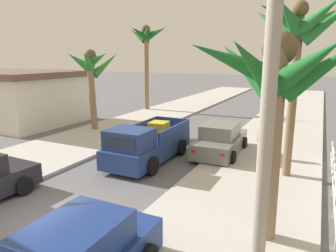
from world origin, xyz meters
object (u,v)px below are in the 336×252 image
Objects in this scene: palm_tree_left_back at (275,78)px; pedestrian at (264,140)px; car_left_near at (220,140)px; palm_tree_right_fore at (300,29)px; roadside_house at (10,96)px; palm_tree_left_fore at (147,42)px; utility_pole at (270,72)px; palm_tree_right_mid at (92,67)px; pickup_truck at (147,145)px.

pedestrian is at bearing 99.84° from palm_tree_left_back.
car_left_near is 2.02m from pedestrian.
palm_tree_left_back reaches higher than car_left_near.
pedestrian is at bearing 124.94° from palm_tree_right_fore.
palm_tree_left_back reaches higher than roadside_house.
palm_tree_left_fore is at bearing 140.43° from pedestrian.
car_left_near is 10.05m from utility_pole.
palm_tree_left_fore is 15.94m from pedestrian.
roadside_house is 6.50× the size of pedestrian.
car_left_near is 6.12m from palm_tree_right_fore.
palm_tree_left_back is 0.63× the size of utility_pole.
palm_tree_right_fore is 5.18m from pedestrian.
palm_tree_right_mid is at bearing 173.40° from pedestrian.
palm_tree_left_fore is 4.61× the size of pedestrian.
roadside_house reaches higher than car_left_near.
utility_pole is at bearing -26.49° from roadside_house.
pickup_truck is 0.78× the size of palm_tree_right_fore.
pickup_truck is 0.51× the size of roadside_house.
palm_tree_right_mid is at bearing 147.66° from pickup_truck.
roadside_house is at bearing -178.06° from palm_tree_right_mid.
roadside_house is (-19.70, 9.81, -2.51)m from utility_pole.
car_left_near is 0.52× the size of utility_pole.
pickup_truck is at bearing -136.25° from car_left_near.
palm_tree_left_fore is 0.71× the size of roadside_house.
palm_tree_right_mid is 0.50× the size of roadside_house.
palm_tree_left_back is 0.51× the size of roadside_house.
car_left_near is 2.71× the size of pedestrian.
roadside_house is at bearing 158.25° from palm_tree_left_back.
pickup_truck is at bearing 134.08° from utility_pole.
utility_pole is at bearing -54.79° from palm_tree_left_fore.
palm_tree_left_back is (5.83, -4.18, 3.37)m from pickup_truck.
utility_pole is at bearing -45.92° from pickup_truck.
utility_pole reaches higher than palm_tree_right_fore.
pedestrian is (-1.18, 6.80, -3.25)m from palm_tree_left_back.
car_left_near is 0.82× the size of palm_tree_left_back.
palm_tree_right_mid is 7.89m from roadside_house.
palm_tree_right_mid reaches higher than pedestrian.
palm_tree_left_fore reaches higher than roadside_house.
utility_pole is (3.37, -8.73, 3.67)m from car_left_near.
palm_tree_right_fore is at bearing -14.17° from palm_tree_right_mid.
palm_tree_right_fore is 12.48m from palm_tree_right_mid.
palm_tree_right_fore reaches higher than car_left_near.
palm_tree_left_fore is (-9.66, 9.74, 5.18)m from car_left_near.
utility_pole is at bearing -68.90° from car_left_near.
palm_tree_right_mid is 0.98× the size of palm_tree_left_back.
roadside_house is (-13.69, 3.61, 1.08)m from pickup_truck.
palm_tree_left_fore is (-7.02, 12.26, 5.10)m from pickup_truck.
utility_pole is (13.03, -18.47, -1.51)m from palm_tree_left_fore.
pedestrian is (2.01, 0.09, 0.20)m from car_left_near.
palm_tree_left_fore reaches higher than pedestrian.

